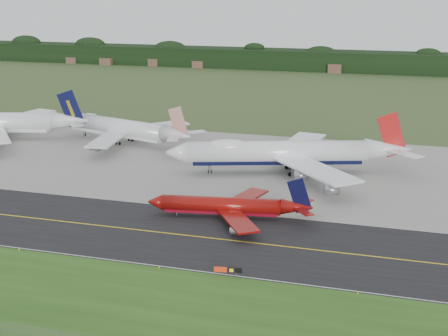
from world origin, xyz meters
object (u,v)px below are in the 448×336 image
(jet_star_tail, at_px, (123,128))
(taxiway_sign, at_px, (228,270))
(jet_ba_747, at_px, (286,153))
(jet_red_737, at_px, (230,206))

(jet_star_tail, xyz_separation_m, taxiway_sign, (60.33, -86.10, -3.75))
(jet_ba_747, bearing_deg, jet_red_737, -97.87)
(jet_ba_747, relative_size, taxiway_sign, 13.30)
(jet_red_737, xyz_separation_m, taxiway_sign, (7.52, -28.50, -1.59))
(taxiway_sign, bearing_deg, jet_ba_747, 91.92)
(jet_ba_747, height_order, taxiway_sign, jet_ba_747)
(jet_ba_747, distance_m, jet_star_tail, 61.24)
(jet_ba_747, distance_m, taxiway_sign, 66.94)
(taxiway_sign, bearing_deg, jet_red_737, 104.78)
(jet_red_737, distance_m, taxiway_sign, 29.51)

